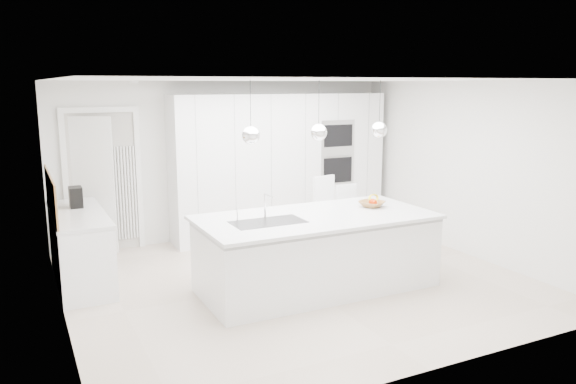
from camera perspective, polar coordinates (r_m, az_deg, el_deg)
name	(u,v)px	position (r m, az deg, el deg)	size (l,w,h in m)	color
floor	(298,281)	(7.18, 1.07, -9.07)	(5.50, 5.50, 0.00)	#C3B09D
wall_back	(228,160)	(9.12, -6.14, 3.28)	(5.50, 5.50, 0.00)	silver
wall_left	(57,205)	(6.12, -22.43, -1.26)	(5.00, 5.00, 0.00)	silver
ceiling	(299,80)	(6.74, 1.15, 11.32)	(5.50, 5.50, 0.00)	white
tall_cabinets	(280,165)	(9.16, -0.77, 2.75)	(3.60, 0.60, 2.30)	white
oven_stack	(338,152)	(9.29, 5.08, 4.06)	(0.62, 0.04, 1.05)	#A5A5A8
doorway_frame	(103,183)	(8.65, -18.24, 0.87)	(1.11, 0.08, 2.13)	white
hallway_door	(86,186)	(8.58, -19.83, 0.55)	(0.82, 0.04, 2.00)	white
radiator	(126,193)	(8.72, -16.09, -0.10)	(0.32, 0.04, 1.40)	white
left_base_cabinets	(80,249)	(7.50, -20.35, -5.44)	(0.60, 1.80, 0.86)	white
left_worktop	(78,214)	(7.39, -20.58, -2.08)	(0.62, 1.82, 0.04)	silver
oak_backsplash	(51,194)	(7.31, -22.96, -0.22)	(0.02, 1.80, 0.50)	#9D713C
island_base	(317,254)	(6.83, 3.00, -6.31)	(2.80, 1.20, 0.86)	white
island_worktop	(316,217)	(6.76, 2.83, -2.55)	(2.84, 1.40, 0.04)	silver
island_sink	(268,229)	(6.44, -2.03, -3.76)	(0.84, 0.44, 0.18)	#3F3F42
island_tap	(265,206)	(6.59, -2.36, -1.38)	(0.02, 0.02, 0.30)	white
pendant_left	(251,135)	(6.18, -3.80, 5.76)	(0.20, 0.20, 0.20)	white
pendant_mid	(319,132)	(6.55, 3.13, 6.06)	(0.20, 0.20, 0.20)	white
pendant_right	(379,130)	(7.01, 9.23, 6.25)	(0.20, 0.20, 0.20)	white
fruit_bowl	(372,204)	(7.28, 8.51, -1.22)	(0.31, 0.31, 0.08)	#9D713C
espresso_machine	(76,197)	(7.67, -20.76, -0.49)	(0.16, 0.24, 0.26)	black
bar_stool_left	(329,219)	(7.89, 4.16, -2.79)	(0.39, 0.54, 1.17)	white
bar_stool_right	(350,222)	(8.09, 6.37, -3.01)	(0.34, 0.47, 1.03)	white
apple_a	(374,203)	(7.21, 8.76, -1.09)	(0.08, 0.08, 0.08)	#BD2600
apple_b	(372,202)	(7.23, 8.55, -1.01)	(0.09, 0.09, 0.09)	#BD2600
banana_bunch	(374,198)	(7.28, 8.68, -0.61)	(0.21, 0.21, 0.03)	yellow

